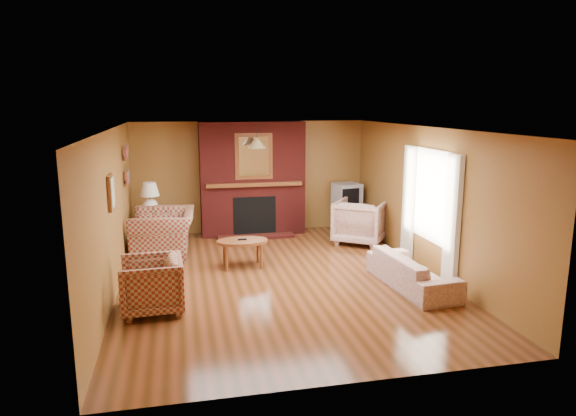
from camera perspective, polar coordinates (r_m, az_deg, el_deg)
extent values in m
plane|color=#48280F|center=(8.35, -0.88, -7.83)|extent=(6.50, 6.50, 0.00)
plane|color=white|center=(7.89, -0.94, 8.84)|extent=(6.50, 6.50, 0.00)
plane|color=olive|center=(11.20, -4.16, 3.45)|extent=(6.50, 0.00, 6.50)
plane|color=olive|center=(4.99, 6.44, -6.91)|extent=(6.50, 0.00, 6.50)
plane|color=olive|center=(7.95, -18.88, -0.49)|extent=(0.00, 6.50, 6.50)
plane|color=olive|center=(8.86, 15.16, 0.92)|extent=(0.00, 6.50, 6.50)
cube|color=#571513|center=(10.95, -3.98, 3.27)|extent=(2.20, 0.50, 2.40)
cube|color=black|center=(10.86, -3.75, -0.82)|extent=(0.90, 0.06, 0.80)
cube|color=#571513|center=(10.80, -3.59, -3.18)|extent=(1.60, 0.35, 0.06)
cube|color=brown|center=(10.70, -3.76, 2.64)|extent=(2.00, 0.18, 0.08)
cube|color=brown|center=(10.66, -3.83, 5.75)|extent=(0.78, 0.05, 0.95)
cube|color=white|center=(10.63, -3.80, 5.74)|extent=(0.62, 0.02, 0.80)
cube|color=beige|center=(8.04, 17.79, -1.38)|extent=(0.08, 0.35, 2.00)
cube|color=beige|center=(9.34, 13.25, 0.62)|extent=(0.08, 0.35, 2.00)
cube|color=white|center=(8.66, 15.68, 1.32)|extent=(0.03, 1.10, 1.50)
cube|color=brown|center=(9.78, -17.53, 2.65)|extent=(0.06, 0.55, 0.04)
cube|color=brown|center=(9.72, -17.69, 5.27)|extent=(0.06, 0.55, 0.04)
cube|color=brown|center=(7.59, -19.08, 1.64)|extent=(0.04, 0.40, 0.50)
cube|color=beige|center=(7.59, -18.89, 1.65)|extent=(0.01, 0.32, 0.42)
cylinder|color=black|center=(10.16, -3.49, 8.42)|extent=(0.01, 0.01, 0.35)
cone|color=tan|center=(10.18, -3.47, 7.18)|extent=(0.36, 0.36, 0.18)
imported|color=maroon|center=(9.77, -13.65, -2.74)|extent=(1.19, 1.34, 0.83)
imported|color=maroon|center=(7.21, -14.91, -8.27)|extent=(0.86, 0.84, 0.75)
imported|color=beige|center=(8.12, 13.64, -6.82)|extent=(0.84, 1.82, 0.52)
imported|color=beige|center=(10.41, 8.03, -1.52)|extent=(1.32, 1.33, 0.88)
ellipsoid|color=brown|center=(8.83, -5.10, -3.72)|extent=(0.88, 0.55, 0.05)
cube|color=black|center=(8.82, -5.11, -3.50)|extent=(0.15, 0.05, 0.02)
cylinder|color=brown|center=(9.10, -3.36, -4.79)|extent=(0.05, 0.05, 0.43)
cylinder|color=brown|center=(9.04, -7.08, -4.98)|extent=(0.05, 0.05, 0.43)
cylinder|color=brown|center=(8.77, -3.01, -5.43)|extent=(0.05, 0.05, 0.43)
cylinder|color=brown|center=(8.70, -6.87, -5.63)|extent=(0.05, 0.05, 0.43)
cube|color=brown|center=(10.49, -14.91, -2.35)|extent=(0.51, 0.51, 0.65)
sphere|color=white|center=(10.39, -15.05, 0.20)|extent=(0.30, 0.30, 0.30)
cylinder|color=black|center=(10.35, -15.09, 1.11)|extent=(0.03, 0.03, 0.09)
cone|color=white|center=(10.33, -15.14, 2.03)|extent=(0.37, 0.37, 0.26)
cube|color=black|center=(11.40, 6.49, -1.11)|extent=(0.56, 0.52, 0.58)
cube|color=#A2A5AA|center=(11.29, 6.55, 1.52)|extent=(0.61, 0.59, 0.48)
cube|color=black|center=(11.05, 6.98, 1.29)|extent=(0.40, 0.09, 0.34)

